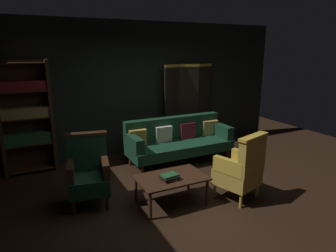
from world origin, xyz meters
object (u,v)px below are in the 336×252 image
bookshelf (26,116)px  coffee_table (171,180)px  book_black_cloth (170,177)px  armchair_wing_left (89,172)px  book_tan_leather (170,179)px  folding_screen (188,104)px  book_green_cloth (170,175)px  armchair_gilt_accent (241,169)px  velvet_couch (178,139)px

bookshelf → coffee_table: 2.94m
coffee_table → book_black_cloth: size_ratio=4.10×
armchair_wing_left → book_tan_leather: 1.19m
book_tan_leather → book_black_cloth: book_black_cloth is taller
coffee_table → book_black_cloth: bearing=-131.2°
coffee_table → book_tan_leather: size_ratio=5.44×
coffee_table → book_tan_leather: 0.12m
folding_screen → coffee_table: size_ratio=1.90×
armchair_wing_left → book_green_cloth: 1.18m
bookshelf → book_black_cloth: 2.94m
armchair_gilt_accent → book_tan_leather: (-1.07, 0.27, -0.06)m
book_black_cloth → folding_screen: bearing=54.6°
coffee_table → bookshelf: bearing=128.7°
bookshelf → armchair_wing_left: (0.72, -1.68, -0.57)m
velvet_couch → coffee_table: velvet_couch is taller
book_tan_leather → bookshelf: bearing=126.8°
folding_screen → armchair_wing_left: bearing=-147.3°
bookshelf → book_green_cloth: (1.72, -2.30, -0.57)m
coffee_table → book_black_cloth: (-0.07, -0.08, 0.09)m
folding_screen → velvet_couch: (-0.69, -0.79, -0.53)m
armchair_gilt_accent → armchair_wing_left: 2.26m
armchair_gilt_accent → velvet_couch: bearing=92.8°
folding_screen → bookshelf: (-3.39, -0.05, 0.07)m
folding_screen → velvet_couch: 1.17m
bookshelf → book_tan_leather: bearing=-53.2°
velvet_couch → coffee_table: bearing=-121.5°
coffee_table → book_tan_leather: (-0.07, -0.08, 0.06)m
bookshelf → velvet_couch: bearing=-15.3°
velvet_couch → book_green_cloth: 1.85m
book_tan_leather → book_black_cloth: 0.03m
armchair_gilt_accent → book_black_cloth: armchair_gilt_accent is taller
folding_screen → book_green_cloth: folding_screen is taller
book_black_cloth → book_green_cloth: bearing=0.0°
armchair_wing_left → bookshelf: bearing=113.2°
armchair_gilt_accent → armchair_wing_left: same height
book_tan_leather → armchair_wing_left: bearing=147.9°
velvet_couch → armchair_wing_left: bearing=-154.7°
folding_screen → coffee_table: 2.85m
bookshelf → armchair_wing_left: bookshelf is taller
armchair_wing_left → book_tan_leather: size_ratio=5.66×
bookshelf → book_black_cloth: (1.72, -2.30, -0.59)m
armchair_wing_left → book_black_cloth: bearing=-32.1°
armchair_gilt_accent → book_tan_leather: 1.10m
folding_screen → book_green_cloth: 2.93m
armchair_gilt_accent → armchair_wing_left: size_ratio=1.00×
coffee_table → book_black_cloth: book_black_cloth is taller
coffee_table → armchair_gilt_accent: armchair_gilt_accent is taller
velvet_couch → book_green_cloth: size_ratio=9.00×
folding_screen → book_black_cloth: folding_screen is taller
folding_screen → book_green_cloth: (-1.67, -2.35, -0.50)m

